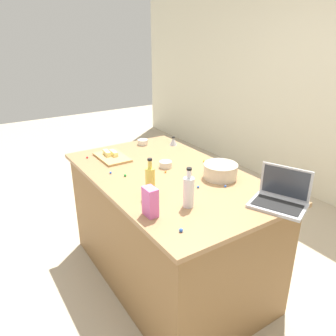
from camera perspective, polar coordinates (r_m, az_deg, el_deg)
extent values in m
plane|color=#B7A88E|center=(2.86, 0.00, -17.85)|extent=(12.00, 12.00, 0.00)
cube|color=olive|center=(2.60, 0.00, -10.53)|extent=(1.61, 0.93, 0.87)
cube|color=#9E754C|center=(2.39, 0.00, -1.44)|extent=(1.67, 0.99, 0.03)
cube|color=#B7B7BC|center=(2.05, 18.43, -6.22)|extent=(0.37, 0.32, 0.02)
cube|color=black|center=(2.04, 18.39, -6.08)|extent=(0.31, 0.25, 0.00)
cube|color=#B7B7BC|center=(2.10, 19.69, -2.32)|extent=(0.28, 0.13, 0.20)
cube|color=#333842|center=(2.10, 19.64, -2.37)|extent=(0.25, 0.11, 0.18)
cylinder|color=beige|center=(2.34, 9.05, -0.57)|extent=(0.23, 0.23, 0.10)
cylinder|color=black|center=(2.34, 9.06, -0.45)|extent=(0.19, 0.19, 0.09)
torus|color=beige|center=(2.32, 9.12, 0.56)|extent=(0.24, 0.24, 0.01)
cylinder|color=white|center=(1.92, 3.58, -4.23)|extent=(0.06, 0.06, 0.18)
cylinder|color=white|center=(1.87, 3.67, -1.05)|extent=(0.03, 0.03, 0.05)
cylinder|color=black|center=(1.86, 3.69, -0.15)|extent=(0.03, 0.03, 0.01)
cylinder|color=#DBC64C|center=(2.04, -3.09, -2.50)|extent=(0.06, 0.06, 0.19)
cylinder|color=#DBC64C|center=(1.99, -3.16, 0.63)|extent=(0.03, 0.03, 0.05)
cylinder|color=black|center=(1.98, -3.18, 1.50)|extent=(0.03, 0.03, 0.01)
cube|color=tan|center=(2.72, -9.66, 1.85)|extent=(0.33, 0.21, 0.02)
cube|color=#F4E58C|center=(2.75, -10.54, 2.58)|extent=(0.11, 0.05, 0.04)
cube|color=#F4E58C|center=(2.74, -9.41, 2.57)|extent=(0.11, 0.04, 0.04)
cylinder|color=beige|center=(2.50, -0.42, 0.65)|extent=(0.09, 0.09, 0.05)
cylinder|color=beige|center=(3.02, -4.38, 4.50)|extent=(0.09, 0.09, 0.05)
cone|color=#B2B2B7|center=(3.00, 0.93, 4.64)|extent=(0.07, 0.07, 0.07)
cylinder|color=black|center=(2.99, 0.94, 5.32)|extent=(0.02, 0.02, 0.01)
cube|color=pink|center=(1.83, -3.09, -5.87)|extent=(0.09, 0.06, 0.17)
sphere|color=blue|center=(2.43, -9.92, -0.80)|extent=(0.02, 0.02, 0.02)
sphere|color=yellow|center=(2.62, 6.24, 1.19)|extent=(0.02, 0.02, 0.02)
sphere|color=blue|center=(2.18, 5.23, -3.28)|extent=(0.02, 0.02, 0.02)
sphere|color=blue|center=(1.72, 2.27, -10.71)|extent=(0.02, 0.02, 0.02)
sphere|color=green|center=(2.37, -7.42, -1.26)|extent=(0.02, 0.02, 0.02)
sphere|color=red|center=(2.76, -13.80, 1.80)|extent=(0.02, 0.02, 0.02)
sphere|color=blue|center=(2.22, 9.90, -3.14)|extent=(0.02, 0.02, 0.02)
sphere|color=orange|center=(2.41, -0.35, -0.66)|extent=(0.01, 0.01, 0.01)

